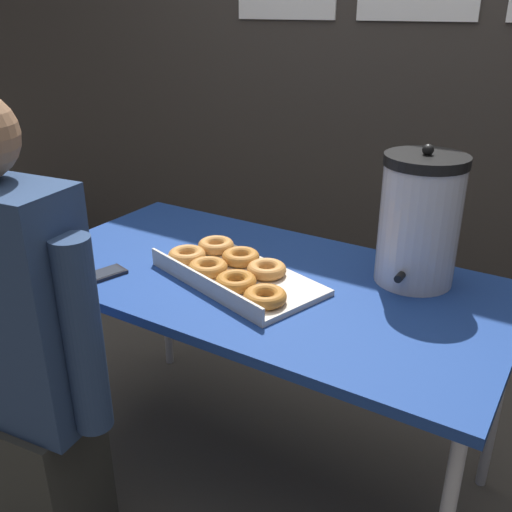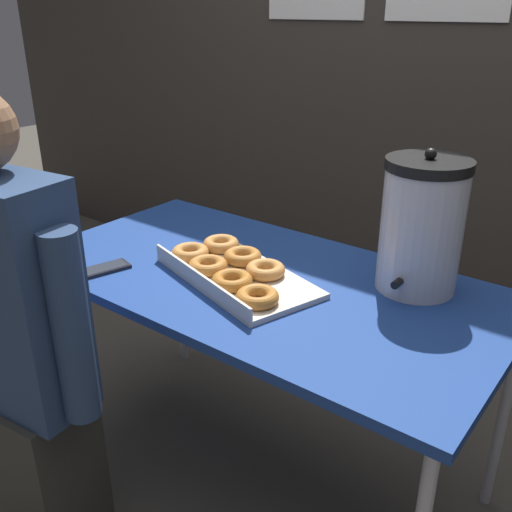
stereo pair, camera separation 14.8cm
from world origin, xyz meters
The scene contains 7 objects.
ground_plane centered at (0.00, 0.00, 0.00)m, with size 12.00×12.00×0.00m, color #4C473F.
back_wall centered at (0.00, 1.25, 1.39)m, with size 6.00×0.11×2.77m.
folding_table centered at (0.00, 0.00, 0.67)m, with size 1.40×0.73×0.71m.
donut_box centered at (-0.06, -0.05, 0.74)m, with size 0.55×0.39×0.05m.
coffee_urn centered at (0.38, 0.21, 0.90)m, with size 0.22×0.25×0.39m.
cell_phone centered at (-0.39, -0.25, 0.72)m, with size 0.10×0.16×0.01m.
person_seated centered at (-0.35, -0.57, 0.61)m, with size 0.54×0.26×1.28m.
Camera 1 is at (0.78, -1.26, 1.43)m, focal length 40.00 mm.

